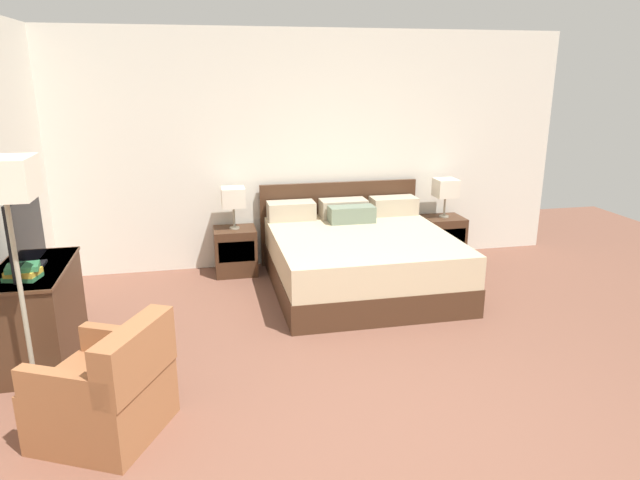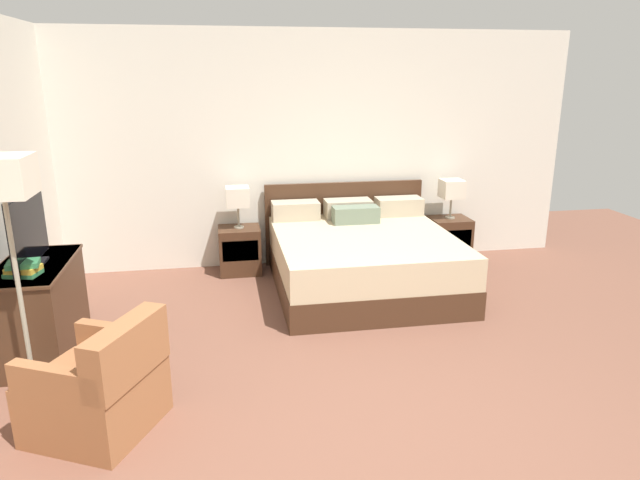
% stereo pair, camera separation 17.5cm
% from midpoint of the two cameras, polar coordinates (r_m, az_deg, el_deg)
% --- Properties ---
extents(ground_plane, '(10.99, 10.99, 0.00)m').
position_cam_midpoint_polar(ground_plane, '(3.69, 6.14, -20.23)').
color(ground_plane, brown).
extents(wall_back, '(6.49, 0.06, 2.67)m').
position_cam_midpoint_polar(wall_back, '(6.62, -3.57, 8.92)').
color(wall_back, silver).
rests_on(wall_back, ground).
extents(bed, '(1.88, 1.96, 0.96)m').
position_cam_midpoint_polar(bed, '(6.00, 3.16, -1.79)').
color(bed, '#422819').
rests_on(bed, ground).
extents(nightstand_left, '(0.46, 0.41, 0.52)m').
position_cam_midpoint_polar(nightstand_left, '(6.50, -9.21, -1.10)').
color(nightstand_left, '#422819').
rests_on(nightstand_left, ground).
extents(nightstand_right, '(0.46, 0.41, 0.52)m').
position_cam_midpoint_polar(nightstand_right, '(7.06, 11.47, 0.20)').
color(nightstand_right, '#422819').
rests_on(nightstand_right, ground).
extents(table_lamp_left, '(0.25, 0.25, 0.46)m').
position_cam_midpoint_polar(table_lamp_left, '(6.34, -9.46, 4.17)').
color(table_lamp_left, gray).
rests_on(table_lamp_left, nightstand_left).
extents(table_lamp_right, '(0.25, 0.25, 0.46)m').
position_cam_midpoint_polar(table_lamp_right, '(6.91, 11.75, 5.06)').
color(table_lamp_right, gray).
rests_on(table_lamp_right, nightstand_right).
extents(dresser, '(0.52, 1.04, 0.76)m').
position_cam_midpoint_polar(dresser, '(5.04, -27.29, -6.46)').
color(dresser, '#422819').
rests_on(dresser, ground).
extents(tv, '(0.18, 0.79, 0.57)m').
position_cam_midpoint_polar(tv, '(4.86, -28.21, 0.62)').
color(tv, black).
rests_on(tv, dresser).
extents(book_red_cover, '(0.26, 0.21, 0.03)m').
position_cam_midpoint_polar(book_red_cover, '(4.69, -28.55, -3.29)').
color(book_red_cover, '#2D7042').
rests_on(book_red_cover, dresser).
extents(book_blue_cover, '(0.25, 0.21, 0.04)m').
position_cam_midpoint_polar(book_blue_cover, '(4.67, -28.52, -2.88)').
color(book_blue_cover, gold).
rests_on(book_blue_cover, book_red_cover).
extents(book_small_top, '(0.24, 0.20, 0.04)m').
position_cam_midpoint_polar(book_small_top, '(4.66, -28.57, -2.42)').
color(book_small_top, '#2D7042').
rests_on(book_small_top, book_blue_cover).
extents(armchair_by_window, '(0.92, 0.92, 0.76)m').
position_cam_midpoint_polar(armchair_by_window, '(3.92, -21.74, -14.05)').
color(armchair_by_window, '#935B38').
rests_on(armchair_by_window, ground).
extents(floor_lamp, '(0.36, 0.36, 1.70)m').
position_cam_midpoint_polar(floor_lamp, '(4.10, -30.02, 3.83)').
color(floor_lamp, gray).
rests_on(floor_lamp, ground).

